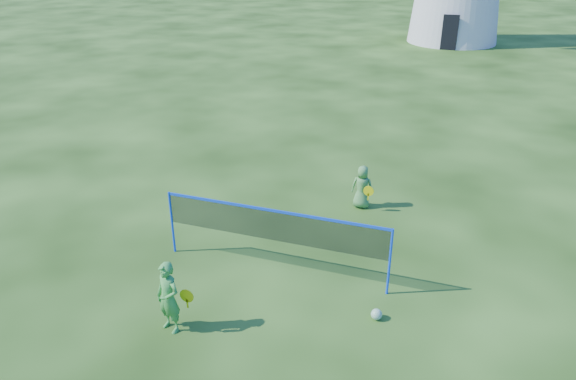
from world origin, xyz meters
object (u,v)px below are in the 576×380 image
(badminton_net, at_px, (274,226))
(player_boy, at_px, (362,187))
(player_girl, at_px, (168,298))
(play_ball, at_px, (377,314))

(badminton_net, xyz_separation_m, player_boy, (1.16, 3.68, -0.54))
(player_girl, bearing_deg, badminton_net, 82.34)
(badminton_net, height_order, player_girl, badminton_net)
(badminton_net, height_order, play_ball, badminton_net)
(player_boy, bearing_deg, play_ball, 103.50)
(badminton_net, relative_size, player_girl, 3.47)
(player_boy, height_order, play_ball, player_boy)
(badminton_net, bearing_deg, play_ball, -19.73)
(badminton_net, height_order, player_boy, badminton_net)
(badminton_net, relative_size, player_boy, 4.21)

